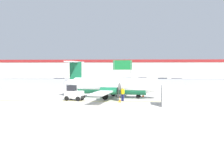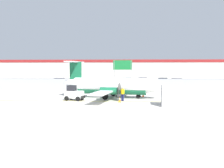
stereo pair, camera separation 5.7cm
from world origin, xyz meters
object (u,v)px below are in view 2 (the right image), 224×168
object	(u,v)px
traffic_cone_near_right	(120,100)
parked_car_1	(67,82)
traffic_cone_near_left	(143,95)
parked_car_0	(60,81)
cargo_container	(173,96)
parked_car_5	(142,80)
ground_crew_worker	(123,93)
parked_car_7	(177,82)
highway_sign	(123,67)
parked_car_2	(87,81)
commuter_airplane	(113,86)
parked_car_6	(162,81)
parked_car_3	(105,82)
parked_car_4	(125,81)
baggage_tug	(74,93)

from	to	relation	value
traffic_cone_near_right	parked_car_1	bearing A→B (deg)	115.09
traffic_cone_near_left	parked_car_0	xyz separation A→B (m)	(-18.33, 25.10, 0.58)
cargo_container	parked_car_5	world-z (taller)	cargo_container
traffic_cone_near_left	ground_crew_worker	bearing A→B (deg)	-120.87
ground_crew_worker	parked_car_7	distance (m)	31.23
parked_car_7	highway_sign	distance (m)	17.33
cargo_container	parked_car_2	xyz separation A→B (m)	(-14.01, 32.07, -0.21)
parked_car_1	highway_sign	world-z (taller)	highway_sign
parked_car_0	commuter_airplane	bearing A→B (deg)	-62.63
parked_car_6	highway_sign	distance (m)	17.69
highway_sign	cargo_container	bearing A→B (deg)	-75.46
parked_car_3	parked_car_7	xyz separation A→B (m)	(16.63, 2.26, 0.00)
cargo_container	traffic_cone_near_right	xyz separation A→B (m)	(-5.65, 2.57, -0.79)
ground_crew_worker	traffic_cone_near_right	world-z (taller)	ground_crew_worker
traffic_cone_near_right	parked_car_6	world-z (taller)	parked_car_6
cargo_container	parked_car_2	world-z (taller)	cargo_container
parked_car_3	parked_car_6	world-z (taller)	same
parked_car_3	parked_car_7	bearing A→B (deg)	-166.93
parked_car_3	highway_sign	size ratio (longest dim) A/B	0.79
parked_car_6	highway_sign	size ratio (longest dim) A/B	0.79
parked_car_2	parked_car_4	bearing A→B (deg)	29.11
parked_car_4	parked_car_7	world-z (taller)	same
baggage_tug	parked_car_2	xyz separation A→B (m)	(-2.67, 27.83, 0.04)
commuter_airplane	parked_car_3	world-z (taller)	commuter_airplane
ground_crew_worker	parked_car_2	distance (m)	29.52
parked_car_0	highway_sign	world-z (taller)	highway_sign
traffic_cone_near_left	parked_car_3	bearing A→B (deg)	107.81
baggage_tug	parked_car_7	size ratio (longest dim) A/B	0.60
baggage_tug	parked_car_7	distance (m)	33.77
highway_sign	parked_car_2	bearing A→B (deg)	127.87
baggage_tug	parked_car_5	distance (m)	34.70
parked_car_3	parked_car_6	distance (m)	14.61
parked_car_0	parked_car_7	world-z (taller)	same
traffic_cone_near_left	traffic_cone_near_right	distance (m)	6.79
traffic_cone_near_right	parked_car_6	xyz separation A→B (m)	(9.80, 32.99, 0.58)
baggage_tug	parked_car_6	size ratio (longest dim) A/B	0.58
parked_car_0	parked_car_3	xyz separation A→B (m)	(11.38, -3.48, 0.00)
cargo_container	parked_car_5	xyz separation A→B (m)	(-0.70, 37.27, -0.21)
highway_sign	parked_car_4	bearing A→B (deg)	87.77
ground_crew_worker	highway_sign	distance (m)	17.51
baggage_tug	parked_car_7	world-z (taller)	baggage_tug
highway_sign	parked_car_6	bearing A→B (deg)	56.43
ground_crew_worker	parked_car_4	bearing A→B (deg)	35.49
traffic_cone_near_left	parked_car_5	world-z (taller)	parked_car_5
traffic_cone_near_right	parked_car_7	world-z (taller)	parked_car_7
highway_sign	commuter_airplane	bearing A→B (deg)	-94.55
parked_car_3	parked_car_7	distance (m)	16.78
parked_car_2	highway_sign	size ratio (longest dim) A/B	0.79
parked_car_5	parked_car_4	bearing A→B (deg)	11.33
commuter_airplane	parked_car_0	size ratio (longest dim) A/B	3.80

